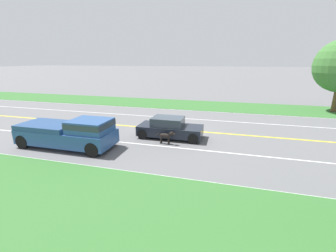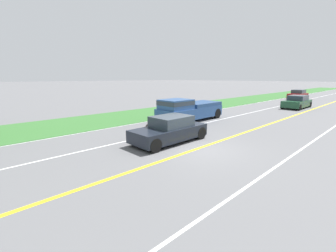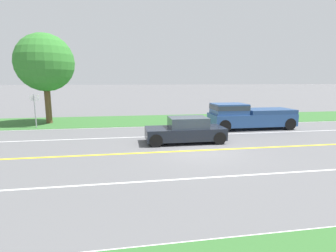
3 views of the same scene
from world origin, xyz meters
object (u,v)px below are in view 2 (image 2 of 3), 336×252
(ego_car, at_px, (170,130))
(dog, at_px, (153,129))
(car_trailing_mid, at_px, (298,95))
(car_trailing_near, at_px, (297,102))
(pickup_truck, at_px, (188,109))

(ego_car, height_order, dog, ego_car)
(ego_car, distance_m, car_trailing_mid, 31.59)
(car_trailing_near, relative_size, car_trailing_mid, 1.05)
(dog, bearing_deg, ego_car, -171.36)
(ego_car, relative_size, car_trailing_near, 0.93)
(car_trailing_near, bearing_deg, ego_car, 89.36)
(pickup_truck, xyz_separation_m, car_trailing_mid, (-0.02, -26.24, -0.24))
(dog, distance_m, pickup_truck, 5.69)
(dog, relative_size, car_trailing_near, 0.27)
(dog, bearing_deg, car_trailing_mid, -83.75)
(pickup_truck, height_order, car_trailing_mid, pickup_truck)
(dog, bearing_deg, car_trailing_near, -91.59)
(car_trailing_near, bearing_deg, dog, 85.72)
(car_trailing_near, bearing_deg, car_trailing_mid, -73.81)
(ego_car, bearing_deg, car_trailing_near, -90.64)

